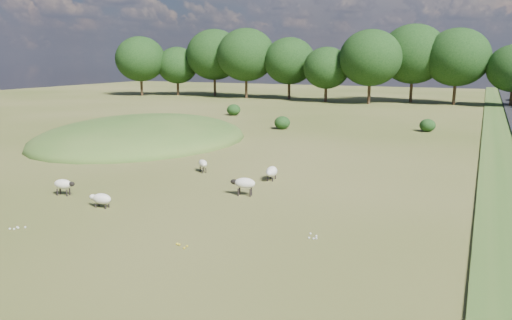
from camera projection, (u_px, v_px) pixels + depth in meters
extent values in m
plane|color=#3C4C17|center=(311.00, 136.00, 43.65)|extent=(160.00, 160.00, 0.00)
ellipsoid|color=#33561E|center=(143.00, 140.00, 41.42)|extent=(16.00, 20.00, 4.00)
cylinder|color=black|center=(142.00, 85.00, 89.80)|extent=(0.44, 0.44, 3.77)
ellipsoid|color=black|center=(140.00, 59.00, 88.87)|extent=(8.81, 8.81, 7.93)
cylinder|color=black|center=(178.00, 87.00, 90.94)|extent=(0.44, 0.44, 3.12)
ellipsoid|color=black|center=(177.00, 65.00, 90.17)|extent=(7.28, 7.28, 6.55)
cylinder|color=black|center=(215.00, 84.00, 88.94)|extent=(0.44, 0.44, 4.21)
ellipsoid|color=black|center=(214.00, 55.00, 87.91)|extent=(9.83, 9.83, 8.84)
cylinder|color=black|center=(246.00, 86.00, 84.44)|extent=(0.44, 0.44, 4.18)
ellipsoid|color=black|center=(246.00, 55.00, 83.41)|extent=(9.75, 9.75, 8.78)
cylinder|color=black|center=(289.00, 88.00, 82.06)|extent=(0.44, 0.44, 3.61)
ellipsoid|color=black|center=(289.00, 61.00, 81.18)|extent=(8.41, 8.41, 7.57)
cylinder|color=black|center=(326.00, 92.00, 76.71)|extent=(0.44, 0.44, 3.02)
ellipsoid|color=black|center=(326.00, 68.00, 75.97)|extent=(7.04, 7.04, 6.34)
cylinder|color=black|center=(369.00, 91.00, 73.48)|extent=(0.44, 0.44, 3.90)
ellipsoid|color=black|center=(371.00, 58.00, 72.52)|extent=(9.09, 9.09, 8.18)
cylinder|color=black|center=(411.00, 89.00, 75.65)|extent=(0.44, 0.44, 4.22)
ellipsoid|color=black|center=(413.00, 54.00, 74.61)|extent=(9.85, 9.85, 8.86)
cylinder|color=black|center=(454.00, 91.00, 72.29)|extent=(0.44, 0.44, 3.94)
ellipsoid|color=black|center=(457.00, 57.00, 71.33)|extent=(9.20, 9.20, 8.28)
cylinder|color=black|center=(512.00, 96.00, 68.52)|extent=(0.44, 0.44, 3.09)
ellipsoid|color=black|center=(282.00, 123.00, 47.69)|extent=(1.52, 1.52, 1.24)
ellipsoid|color=black|center=(428.00, 125.00, 46.05)|extent=(1.44, 1.44, 1.18)
ellipsoid|color=black|center=(234.00, 110.00, 59.11)|extent=(1.62, 1.62, 1.32)
ellipsoid|color=beige|center=(272.00, 171.00, 27.79)|extent=(0.74, 1.18, 0.57)
ellipsoid|color=silver|center=(269.00, 173.00, 27.23)|extent=(0.32, 0.39, 0.28)
cylinder|color=black|center=(273.00, 180.00, 27.53)|extent=(0.08, 0.08, 0.21)
cylinder|color=black|center=(268.00, 179.00, 27.61)|extent=(0.08, 0.08, 0.21)
cylinder|color=black|center=(275.00, 177.00, 28.14)|extent=(0.08, 0.08, 0.21)
cylinder|color=black|center=(271.00, 177.00, 28.21)|extent=(0.08, 0.08, 0.21)
ellipsoid|color=beige|center=(245.00, 183.00, 24.59)|extent=(1.13, 0.74, 0.53)
ellipsoid|color=black|center=(234.00, 182.00, 24.71)|extent=(0.38, 0.31, 0.27)
cylinder|color=black|center=(238.00, 192.00, 24.62)|extent=(0.08, 0.08, 0.38)
cylinder|color=black|center=(240.00, 191.00, 24.87)|extent=(0.08, 0.08, 0.38)
cylinder|color=black|center=(250.00, 193.00, 24.48)|extent=(0.08, 0.08, 0.38)
cylinder|color=black|center=(251.00, 192.00, 24.73)|extent=(0.08, 0.08, 0.38)
ellipsoid|color=beige|center=(102.00, 199.00, 22.67)|extent=(0.97, 0.55, 0.49)
ellipsoid|color=silver|center=(93.00, 197.00, 22.85)|extent=(0.32, 0.25, 0.24)
cylinder|color=black|center=(96.00, 206.00, 22.73)|extent=(0.07, 0.07, 0.18)
cylinder|color=black|center=(99.00, 204.00, 22.95)|extent=(0.07, 0.07, 0.18)
cylinder|color=black|center=(106.00, 207.00, 22.53)|extent=(0.07, 0.07, 0.18)
cylinder|color=black|center=(109.00, 206.00, 22.75)|extent=(0.07, 0.07, 0.18)
ellipsoid|color=beige|center=(203.00, 164.00, 29.66)|extent=(0.93, 0.94, 0.44)
ellipsoid|color=silver|center=(201.00, 162.00, 30.09)|extent=(0.35, 0.35, 0.22)
cylinder|color=black|center=(200.00, 169.00, 29.94)|extent=(0.06, 0.06, 0.32)
cylinder|color=black|center=(204.00, 169.00, 30.01)|extent=(0.06, 0.06, 0.32)
cylinder|color=black|center=(202.00, 171.00, 29.47)|extent=(0.06, 0.06, 0.32)
cylinder|color=black|center=(206.00, 170.00, 29.54)|extent=(0.06, 0.06, 0.32)
ellipsoid|color=beige|center=(63.00, 184.00, 24.66)|extent=(1.00, 0.64, 0.48)
ellipsoid|color=black|center=(72.00, 184.00, 24.53)|extent=(0.34, 0.27, 0.24)
cylinder|color=black|center=(70.00, 192.00, 24.79)|extent=(0.07, 0.07, 0.34)
cylinder|color=black|center=(67.00, 193.00, 24.57)|extent=(0.07, 0.07, 0.34)
cylinder|color=black|center=(60.00, 191.00, 24.93)|extent=(0.07, 0.07, 0.34)
cylinder|color=black|center=(57.00, 192.00, 24.71)|extent=(0.07, 0.07, 0.34)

